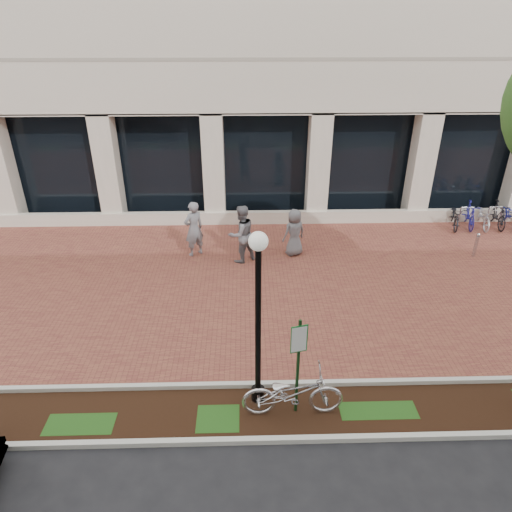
{
  "coord_description": "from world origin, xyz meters",
  "views": [
    {
      "loc": [
        -0.86,
        -12.09,
        7.3
      ],
      "look_at": [
        -0.54,
        -0.8,
        1.33
      ],
      "focal_mm": 32.0,
      "sensor_mm": 36.0,
      "label": 1
    }
  ],
  "objects_px": {
    "bike_rack_cluster": "(497,215)",
    "bollard": "(476,245)",
    "lamppost": "(258,313)",
    "locked_bicycle": "(293,393)",
    "parking_sign": "(298,356)",
    "pedestrian_left": "(194,229)",
    "pedestrian_mid": "(241,234)",
    "pedestrian_right": "(294,233)"
  },
  "relations": [
    {
      "from": "pedestrian_mid",
      "to": "bollard",
      "type": "bearing_deg",
      "value": 147.53
    },
    {
      "from": "locked_bicycle",
      "to": "bollard",
      "type": "relative_size",
      "value": 2.35
    },
    {
      "from": "lamppost",
      "to": "pedestrian_mid",
      "type": "relative_size",
      "value": 2.01
    },
    {
      "from": "bike_rack_cluster",
      "to": "pedestrian_left",
      "type": "bearing_deg",
      "value": -160.58
    },
    {
      "from": "bike_rack_cluster",
      "to": "pedestrian_mid",
      "type": "bearing_deg",
      "value": -156.35
    },
    {
      "from": "locked_bicycle",
      "to": "lamppost",
      "type": "bearing_deg",
      "value": 59.08
    },
    {
      "from": "bollard",
      "to": "bike_rack_cluster",
      "type": "distance_m",
      "value": 3.18
    },
    {
      "from": "pedestrian_right",
      "to": "bollard",
      "type": "height_order",
      "value": "pedestrian_right"
    },
    {
      "from": "pedestrian_left",
      "to": "bike_rack_cluster",
      "type": "xyz_separation_m",
      "value": [
        11.49,
        2.08,
        -0.5
      ]
    },
    {
      "from": "parking_sign",
      "to": "bike_rack_cluster",
      "type": "height_order",
      "value": "parking_sign"
    },
    {
      "from": "parking_sign",
      "to": "lamppost",
      "type": "height_order",
      "value": "lamppost"
    },
    {
      "from": "parking_sign",
      "to": "locked_bicycle",
      "type": "relative_size",
      "value": 1.12
    },
    {
      "from": "parking_sign",
      "to": "bike_rack_cluster",
      "type": "bearing_deg",
      "value": 32.41
    },
    {
      "from": "pedestrian_left",
      "to": "bike_rack_cluster",
      "type": "height_order",
      "value": "pedestrian_left"
    },
    {
      "from": "pedestrian_left",
      "to": "pedestrian_mid",
      "type": "distance_m",
      "value": 1.66
    },
    {
      "from": "parking_sign",
      "to": "pedestrian_left",
      "type": "relative_size",
      "value": 1.2
    },
    {
      "from": "lamppost",
      "to": "pedestrian_left",
      "type": "distance_m",
      "value": 7.14
    },
    {
      "from": "lamppost",
      "to": "bike_rack_cluster",
      "type": "height_order",
      "value": "lamppost"
    },
    {
      "from": "parking_sign",
      "to": "pedestrian_right",
      "type": "distance_m",
      "value": 7.11
    },
    {
      "from": "parking_sign",
      "to": "pedestrian_right",
      "type": "bearing_deg",
      "value": 70.69
    },
    {
      "from": "locked_bicycle",
      "to": "pedestrian_mid",
      "type": "height_order",
      "value": "pedestrian_mid"
    },
    {
      "from": "lamppost",
      "to": "locked_bicycle",
      "type": "height_order",
      "value": "lamppost"
    },
    {
      "from": "lamppost",
      "to": "pedestrian_left",
      "type": "height_order",
      "value": "lamppost"
    },
    {
      "from": "bollard",
      "to": "bike_rack_cluster",
      "type": "relative_size",
      "value": 0.21
    },
    {
      "from": "pedestrian_right",
      "to": "parking_sign",
      "type": "bearing_deg",
      "value": 57.81
    },
    {
      "from": "bike_rack_cluster",
      "to": "lamppost",
      "type": "bearing_deg",
      "value": -128.1
    },
    {
      "from": "parking_sign",
      "to": "pedestrian_mid",
      "type": "height_order",
      "value": "parking_sign"
    },
    {
      "from": "pedestrian_left",
      "to": "pedestrian_mid",
      "type": "relative_size",
      "value": 0.98
    },
    {
      "from": "bollard",
      "to": "bike_rack_cluster",
      "type": "xyz_separation_m",
      "value": [
        1.98,
        2.49,
        0.02
      ]
    },
    {
      "from": "bike_rack_cluster",
      "to": "bollard",
      "type": "bearing_deg",
      "value": -119.35
    },
    {
      "from": "locked_bicycle",
      "to": "bollard",
      "type": "bearing_deg",
      "value": -46.44
    },
    {
      "from": "pedestrian_mid",
      "to": "parking_sign",
      "type": "bearing_deg",
      "value": 66.58
    },
    {
      "from": "locked_bicycle",
      "to": "bollard",
      "type": "xyz_separation_m",
      "value": [
        6.88,
        6.74,
        -0.1
      ]
    },
    {
      "from": "lamppost",
      "to": "pedestrian_left",
      "type": "xyz_separation_m",
      "value": [
        -1.94,
        6.75,
        -1.28
      ]
    },
    {
      "from": "parking_sign",
      "to": "lamppost",
      "type": "distance_m",
      "value": 1.15
    },
    {
      "from": "lamppost",
      "to": "bollard",
      "type": "height_order",
      "value": "lamppost"
    },
    {
      "from": "pedestrian_left",
      "to": "pedestrian_right",
      "type": "bearing_deg",
      "value": 142.82
    },
    {
      "from": "lamppost",
      "to": "bollard",
      "type": "bearing_deg",
      "value": 39.94
    },
    {
      "from": "pedestrian_mid",
      "to": "pedestrian_right",
      "type": "height_order",
      "value": "pedestrian_mid"
    },
    {
      "from": "pedestrian_mid",
      "to": "bike_rack_cluster",
      "type": "xyz_separation_m",
      "value": [
        9.9,
        2.56,
        -0.52
      ]
    },
    {
      "from": "lamppost",
      "to": "bike_rack_cluster",
      "type": "xyz_separation_m",
      "value": [
        9.55,
        8.83,
        -1.78
      ]
    },
    {
      "from": "parking_sign",
      "to": "locked_bicycle",
      "type": "distance_m",
      "value": 0.94
    }
  ]
}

